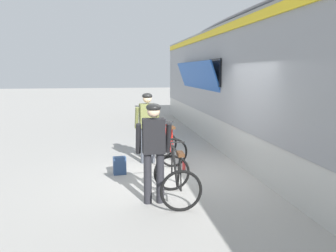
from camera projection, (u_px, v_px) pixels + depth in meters
The scene contains 8 objects.
ground_plane at pixel (192, 175), 7.73m from camera, with size 80.00×80.00×0.00m, color #A09E99.
train_car at pixel (292, 84), 8.83m from camera, with size 3.32×19.76×3.88m.
cyclist_near_in_olive at pixel (147, 122), 8.60m from camera, with size 0.63×0.34×1.76m.
cyclist_far_in_dark at pixel (154, 144), 5.95m from camera, with size 0.61×0.31×1.76m.
bicycle_near_red at pixel (168, 146), 8.81m from camera, with size 0.78×1.12×0.99m.
bicycle_far_black at pixel (176, 179), 6.17m from camera, with size 0.73×1.08×0.99m.
backpack_on_platform at pixel (120, 166), 7.76m from camera, with size 0.28×0.18×0.40m, color navy.
water_bottle_near_the_bikes at pixel (184, 165), 8.12m from camera, with size 0.07×0.07×0.22m, color red.
Camera 1 is at (-1.71, -7.28, 2.31)m, focal length 37.02 mm.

